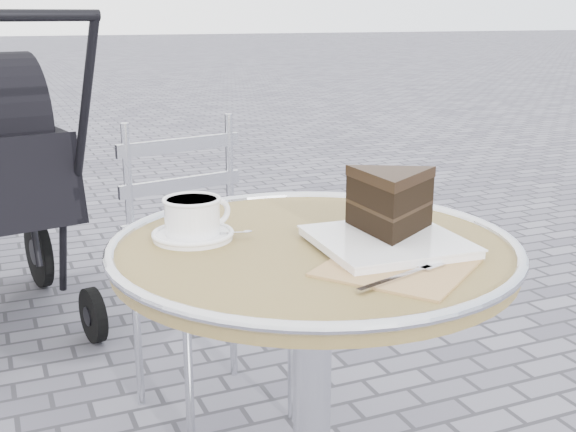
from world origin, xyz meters
name	(u,v)px	position (x,y,z in m)	size (l,w,h in m)	color
cafe_table	(313,330)	(0.00, 0.00, 0.57)	(0.72, 0.72, 0.74)	silver
cappuccino_set	(193,220)	(-0.18, 0.11, 0.76)	(0.16, 0.14, 0.07)	white
cake_plate_set	(390,211)	(0.12, -0.05, 0.79)	(0.31, 0.37, 0.13)	tan
bistro_chair	(195,234)	(0.01, 0.81, 0.52)	(0.45, 0.45, 0.84)	silver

